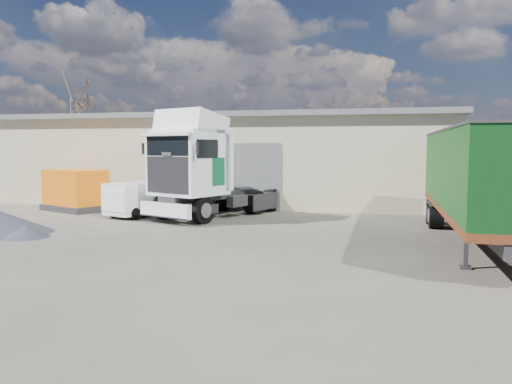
% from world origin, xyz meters
% --- Properties ---
extents(ground, '(120.00, 120.00, 0.00)m').
position_xyz_m(ground, '(0.00, 0.00, 0.00)').
color(ground, black).
rests_on(ground, ground).
extents(warehouse, '(30.60, 12.60, 5.42)m').
position_xyz_m(warehouse, '(-6.00, 16.00, 2.66)').
color(warehouse, beige).
rests_on(warehouse, ground).
extents(bare_tree, '(4.00, 4.00, 9.60)m').
position_xyz_m(bare_tree, '(-18.00, 20.00, 7.92)').
color(bare_tree, '#382B21').
rests_on(bare_tree, ground).
extents(tractor_unit, '(5.59, 7.96, 5.09)m').
position_xyz_m(tractor_unit, '(-3.16, 6.70, 2.14)').
color(tractor_unit, black).
rests_on(tractor_unit, ground).
extents(box_trailer, '(2.88, 12.03, 3.98)m').
position_xyz_m(box_trailer, '(8.17, 2.56, 2.42)').
color(box_trailer, '#2D2D30').
rests_on(box_trailer, ground).
extents(panel_van, '(3.05, 4.41, 1.67)m').
position_xyz_m(panel_van, '(-6.31, 6.84, 0.86)').
color(panel_van, black).
rests_on(panel_van, ground).
extents(orange_skip, '(4.08, 3.43, 2.18)m').
position_xyz_m(orange_skip, '(-10.76, 7.97, 0.95)').
color(orange_skip, '#2D2D30').
rests_on(orange_skip, ground).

